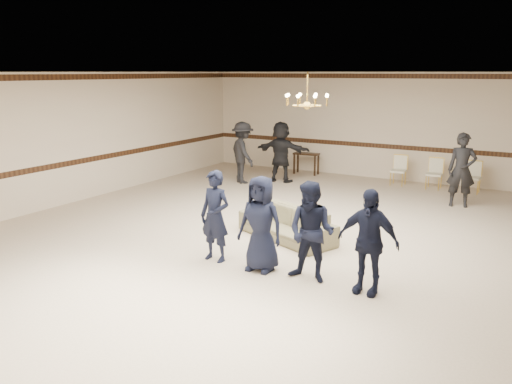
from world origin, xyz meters
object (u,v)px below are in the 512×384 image
at_px(banquet_chair_left, 398,171).
at_px(chandelier, 307,89).
at_px(banquet_chair_mid, 434,174).
at_px(console_table, 306,164).
at_px(boy_b, 261,224).
at_px(adult_left, 243,153).
at_px(boy_c, 311,232).
at_px(settee, 287,224).
at_px(boy_a, 215,216).
at_px(adult_right, 462,170).
at_px(banquet_chair_right, 473,178).
at_px(boy_d, 368,241).
at_px(adult_mid, 281,152).

bearing_deg(banquet_chair_left, chandelier, -99.94).
distance_m(banquet_chair_mid, console_table, 4.01).
relative_size(boy_b, adult_left, 0.88).
xyz_separation_m(boy_c, adult_left, (-4.77, 5.75, 0.11)).
distance_m(boy_b, settee, 1.79).
xyz_separation_m(boy_a, adult_right, (3.03, 6.05, 0.11)).
height_order(boy_c, banquet_chair_right, boy_c).
distance_m(banquet_chair_left, banquet_chair_right, 2.00).
bearing_deg(chandelier, boy_b, -82.05).
bearing_deg(banquet_chair_left, boy_c, -88.91).
xyz_separation_m(banquet_chair_mid, console_table, (-4.00, 0.20, -0.09)).
xyz_separation_m(banquet_chair_left, banquet_chair_mid, (1.00, 0.00, 0.00)).
bearing_deg(boy_d, settee, 144.75).
distance_m(banquet_chair_mid, banquet_chair_right, 1.00).
relative_size(adult_mid, console_table, 2.22).
bearing_deg(adult_right, chandelier, -136.70).
bearing_deg(settee, boy_c, -31.03).
xyz_separation_m(boy_b, settee, (-0.37, 1.68, -0.49)).
bearing_deg(settee, chandelier, 109.97).
relative_size(banquet_chair_right, console_table, 1.06).
bearing_deg(banquet_chair_left, adult_right, -44.70).
bearing_deg(boy_a, chandelier, 80.48).
bearing_deg(boy_c, boy_a, -179.55).
bearing_deg(chandelier, console_table, 114.39).
distance_m(boy_c, banquet_chair_mid, 7.72).
distance_m(boy_a, boy_b, 0.90).
bearing_deg(banquet_chair_right, chandelier, -111.79).
xyz_separation_m(boy_c, banquet_chair_right, (1.28, 7.71, -0.37)).
xyz_separation_m(boy_b, adult_left, (-3.87, 5.75, 0.11)).
height_order(boy_b, adult_left, adult_left).
distance_m(boy_b, console_table, 8.41).
height_order(chandelier, boy_c, chandelier).
relative_size(adult_left, console_table, 2.22).
height_order(adult_right, banquet_chair_mid, adult_right).
distance_m(adult_mid, banquet_chair_left, 3.43).
bearing_deg(boy_a, settee, 75.73).
height_order(boy_a, adult_mid, adult_mid).
distance_m(boy_d, banquet_chair_right, 7.73).
bearing_deg(adult_right, boy_d, -105.29).
relative_size(settee, banquet_chair_right, 2.44).
bearing_deg(boy_d, adult_right, 89.37).
xyz_separation_m(banquet_chair_mid, banquet_chair_right, (1.00, 0.00, 0.00)).
bearing_deg(boy_b, settee, 100.56).
height_order(settee, banquet_chair_left, banquet_chair_left).
bearing_deg(adult_right, console_table, 147.22).
distance_m(boy_a, boy_d, 2.70).
bearing_deg(adult_mid, banquet_chair_right, -170.17).
bearing_deg(settee, banquet_chair_mid, 97.46).
height_order(chandelier, settee, chandelier).
distance_m(boy_a, adult_mid, 6.77).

